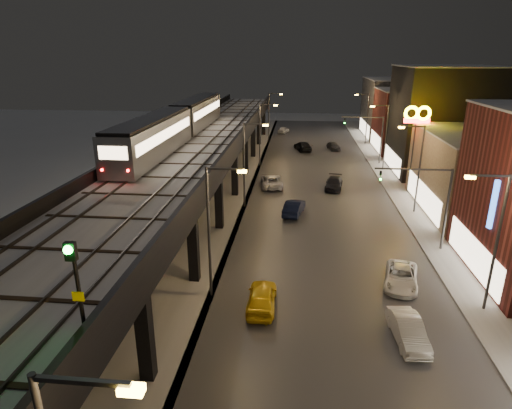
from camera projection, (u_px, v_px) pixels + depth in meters
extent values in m
cube|color=#46474D|center=(320.00, 197.00, 48.92)|extent=(17.00, 120.00, 0.06)
cube|color=#9FA1A8|center=(410.00, 200.00, 47.97)|extent=(4.00, 120.00, 0.14)
cube|color=#9FA1A8|center=(204.00, 194.00, 50.18)|extent=(11.00, 120.00, 0.06)
cube|color=black|center=(196.00, 151.00, 45.46)|extent=(9.00, 100.00, 1.00)
cube|color=black|center=(2.00, 324.00, 21.50)|extent=(0.70, 0.70, 5.30)
cube|color=black|center=(145.00, 333.00, 20.80)|extent=(0.70, 0.70, 5.30)
cube|color=black|center=(65.00, 284.00, 20.32)|extent=(8.00, 0.60, 0.50)
cube|color=black|center=(93.00, 242.00, 30.89)|extent=(0.70, 0.70, 5.30)
cube|color=black|center=(193.00, 247.00, 30.19)|extent=(0.70, 0.70, 5.30)
cube|color=black|center=(140.00, 212.00, 29.71)|extent=(8.00, 0.60, 0.50)
cube|color=black|center=(142.00, 199.00, 40.28)|extent=(0.70, 0.70, 5.30)
cube|color=black|center=(219.00, 201.00, 39.58)|extent=(0.70, 0.70, 5.30)
cube|color=black|center=(178.00, 174.00, 39.10)|extent=(8.00, 0.60, 0.50)
cube|color=black|center=(172.00, 171.00, 49.66)|extent=(0.70, 0.70, 5.30)
cube|color=black|center=(235.00, 173.00, 48.97)|extent=(0.70, 0.70, 5.30)
cube|color=black|center=(202.00, 151.00, 48.49)|extent=(8.00, 0.60, 0.50)
cube|color=black|center=(192.00, 153.00, 59.05)|extent=(0.70, 0.70, 5.30)
cube|color=black|center=(245.00, 154.00, 58.36)|extent=(0.70, 0.70, 5.30)
cube|color=black|center=(218.00, 135.00, 57.88)|extent=(8.00, 0.60, 0.50)
cube|color=black|center=(207.00, 139.00, 68.44)|extent=(0.70, 0.70, 5.30)
cube|color=black|center=(253.00, 140.00, 67.75)|extent=(0.70, 0.70, 5.30)
cube|color=black|center=(230.00, 124.00, 67.27)|extent=(8.00, 0.60, 0.50)
cube|color=black|center=(219.00, 129.00, 77.83)|extent=(0.70, 0.70, 5.30)
cube|color=black|center=(259.00, 130.00, 77.14)|extent=(0.70, 0.70, 5.30)
cube|color=black|center=(239.00, 116.00, 76.66)|extent=(8.00, 0.60, 0.50)
cube|color=black|center=(227.00, 121.00, 87.22)|extent=(0.70, 0.70, 5.30)
cube|color=black|center=(264.00, 122.00, 86.53)|extent=(0.70, 0.70, 5.30)
cube|color=black|center=(245.00, 109.00, 86.04)|extent=(8.00, 0.60, 0.50)
cube|color=#B2B7C1|center=(195.00, 146.00, 45.27)|extent=(8.40, 100.00, 0.16)
cube|color=#332D28|center=(166.00, 143.00, 45.51)|extent=(0.08, 98.00, 0.16)
cube|color=#332D28|center=(179.00, 144.00, 45.38)|extent=(0.08, 98.00, 0.16)
cube|color=#332D28|center=(207.00, 144.00, 45.09)|extent=(0.08, 98.00, 0.16)
cube|color=#332D28|center=(221.00, 145.00, 44.96)|extent=(0.08, 98.00, 0.16)
cube|color=black|center=(21.00, 293.00, 17.06)|extent=(7.80, 0.24, 0.06)
cube|color=black|center=(152.00, 181.00, 32.08)|extent=(7.80, 0.24, 0.06)
cube|color=black|center=(200.00, 141.00, 47.11)|extent=(7.80, 0.24, 0.06)
cube|color=black|center=(224.00, 120.00, 62.13)|extent=(7.80, 0.24, 0.06)
cube|color=black|center=(239.00, 107.00, 77.15)|extent=(7.80, 0.24, 0.06)
cube|color=black|center=(236.00, 142.00, 44.70)|extent=(0.30, 100.00, 1.10)
cube|color=black|center=(155.00, 140.00, 45.52)|extent=(0.30, 100.00, 1.10)
cube|color=#FFE8C0|center=(473.00, 254.00, 31.46)|extent=(0.10, 9.60, 2.40)
cube|color=gray|center=(487.00, 175.00, 43.24)|extent=(12.00, 15.00, 8.00)
cube|color=#FFE8C0|center=(423.00, 195.00, 44.60)|extent=(0.10, 12.00, 2.40)
cube|color=#B2B7C1|center=(495.00, 134.00, 41.89)|extent=(12.20, 15.20, 0.16)
cube|color=black|center=(442.00, 122.00, 57.27)|extent=(12.00, 13.00, 14.00)
cube|color=#FFE8C0|center=(392.00, 160.00, 59.62)|extent=(0.10, 10.40, 2.40)
cube|color=#B2B7C1|center=(450.00, 66.00, 54.92)|extent=(12.20, 13.20, 0.16)
cube|color=maroon|center=(415.00, 121.00, 71.07)|extent=(12.00, 12.00, 10.00)
cube|color=#FFE8C0|center=(376.00, 141.00, 72.77)|extent=(0.10, 9.60, 2.40)
cube|color=#B2B7C1|center=(418.00, 90.00, 69.39)|extent=(12.20, 12.20, 0.16)
cube|color=#424243|center=(397.00, 108.00, 84.05)|extent=(12.00, 16.00, 11.00)
cube|color=#FFE8C0|center=(364.00, 128.00, 85.91)|extent=(0.10, 12.80, 2.40)
cube|color=#B2B7C1|center=(400.00, 79.00, 82.21)|extent=(12.20, 16.20, 0.16)
cube|color=#38383A|center=(81.00, 381.00, 9.09)|extent=(2.20, 0.12, 0.12)
cube|color=yellow|center=(131.00, 390.00, 9.03)|extent=(0.55, 0.28, 0.18)
cylinder|color=#38383A|center=(209.00, 235.00, 27.55)|extent=(0.18, 0.18, 9.00)
cube|color=#38383A|center=(224.00, 169.00, 25.99)|extent=(2.20, 0.12, 0.12)
cube|color=yellow|center=(242.00, 171.00, 25.93)|extent=(0.55, 0.28, 0.18)
cylinder|color=#38383A|center=(496.00, 246.00, 25.89)|extent=(0.18, 0.18, 9.00)
cube|color=#38383A|center=(490.00, 176.00, 24.54)|extent=(2.20, 0.12, 0.12)
cube|color=yellow|center=(470.00, 177.00, 24.68)|extent=(0.55, 0.28, 0.18)
cylinder|color=#38383A|center=(244.00, 166.00, 44.45)|extent=(0.18, 0.18, 9.00)
cube|color=#38383A|center=(254.00, 124.00, 42.89)|extent=(2.20, 0.12, 0.12)
cube|color=yellow|center=(265.00, 125.00, 42.83)|extent=(0.55, 0.28, 0.18)
cylinder|color=#38383A|center=(419.00, 171.00, 42.79)|extent=(0.18, 0.18, 9.00)
cube|color=#38383A|center=(413.00, 126.00, 41.44)|extent=(2.20, 0.12, 0.12)
cube|color=yellow|center=(401.00, 127.00, 41.58)|extent=(0.55, 0.28, 0.18)
cylinder|color=#38383A|center=(260.00, 136.00, 61.35)|extent=(0.18, 0.18, 9.00)
cube|color=#38383A|center=(268.00, 104.00, 59.79)|extent=(2.20, 0.12, 0.12)
cube|color=yellow|center=(276.00, 105.00, 59.73)|extent=(0.55, 0.28, 0.18)
cylinder|color=#38383A|center=(386.00, 138.00, 59.69)|extent=(0.18, 0.18, 9.00)
cube|color=#38383A|center=(381.00, 106.00, 58.34)|extent=(2.20, 0.12, 0.12)
cube|color=yellow|center=(372.00, 106.00, 58.48)|extent=(0.55, 0.28, 0.18)
cylinder|color=#38383A|center=(269.00, 118.00, 78.25)|extent=(0.18, 0.18, 9.00)
cube|color=#38383A|center=(275.00, 93.00, 76.69)|extent=(2.20, 0.12, 0.12)
cube|color=yellow|center=(281.00, 94.00, 76.63)|extent=(0.55, 0.28, 0.18)
cylinder|color=#38383A|center=(367.00, 119.00, 76.59)|extent=(0.18, 0.18, 9.00)
cube|color=#38383A|center=(363.00, 94.00, 75.24)|extent=(2.20, 0.12, 0.12)
cube|color=yellow|center=(356.00, 95.00, 75.38)|extent=(0.55, 0.28, 0.18)
cylinder|color=#38383A|center=(446.00, 211.00, 34.67)|extent=(0.20, 0.20, 7.00)
cube|color=#38383A|center=(413.00, 169.00, 33.83)|extent=(6.00, 0.12, 0.12)
imported|color=black|center=(381.00, 175.00, 34.23)|extent=(0.20, 0.16, 1.00)
sphere|color=#0CFF26|center=(381.00, 178.00, 34.17)|extent=(0.18, 0.18, 0.18)
cylinder|color=#38383A|center=(381.00, 141.00, 62.84)|extent=(0.20, 0.20, 7.00)
cube|color=#38383A|center=(362.00, 117.00, 61.99)|extent=(6.00, 0.12, 0.12)
imported|color=black|center=(345.00, 120.00, 62.39)|extent=(0.20, 0.16, 1.00)
sphere|color=#0CFF26|center=(345.00, 122.00, 62.34)|extent=(0.18, 0.18, 0.18)
cube|color=gray|center=(153.00, 138.00, 39.22)|extent=(2.87, 17.31, 3.26)
cube|color=black|center=(151.00, 119.00, 38.64)|extent=(2.57, 16.82, 0.25)
cube|color=beige|center=(137.00, 133.00, 39.21)|extent=(0.05, 15.83, 0.89)
cube|color=beige|center=(168.00, 133.00, 38.94)|extent=(0.05, 15.83, 0.89)
cube|color=gray|center=(198.00, 113.00, 56.30)|extent=(2.87, 17.31, 3.26)
cube|color=black|center=(197.00, 99.00, 55.72)|extent=(2.57, 16.82, 0.25)
cube|color=beige|center=(187.00, 109.00, 56.29)|extent=(0.05, 15.83, 0.89)
cube|color=beige|center=(208.00, 109.00, 56.02)|extent=(0.05, 15.83, 0.89)
cube|color=beige|center=(113.00, 153.00, 30.92)|extent=(2.18, 0.05, 0.99)
sphere|color=#FF0C0C|center=(102.00, 170.00, 31.42)|extent=(0.20, 0.20, 0.20)
sphere|color=#FF0C0C|center=(128.00, 171.00, 31.23)|extent=(0.20, 0.20, 0.20)
cylinder|color=black|center=(79.00, 289.00, 13.86)|extent=(0.13, 0.13, 3.35)
cube|color=black|center=(71.00, 251.00, 13.28)|extent=(0.36, 0.20, 0.61)
sphere|color=#0CFF26|center=(68.00, 250.00, 13.13)|extent=(0.29, 0.29, 0.29)
cube|color=#EBDE00|center=(78.00, 296.00, 13.84)|extent=(0.39, 0.04, 0.33)
imported|color=yellow|center=(262.00, 298.00, 27.34)|extent=(1.83, 4.48, 1.52)
imported|color=black|center=(294.00, 208.00, 43.49)|extent=(2.39, 4.73, 1.49)
imported|color=silver|center=(272.00, 181.00, 52.59)|extent=(3.18, 5.66, 1.49)
imported|color=black|center=(303.00, 146.00, 72.55)|extent=(3.41, 5.55, 1.50)
imported|color=white|center=(284.00, 130.00, 88.73)|extent=(2.61, 4.24, 1.35)
imported|color=silver|center=(408.00, 331.00, 24.17)|extent=(1.76, 4.28, 1.38)
imported|color=white|center=(401.00, 278.00, 30.05)|extent=(3.18, 5.08, 1.31)
imported|color=black|center=(334.00, 184.00, 51.80)|extent=(2.59, 4.93, 1.36)
imported|color=#33363D|center=(333.00, 146.00, 73.15)|extent=(2.40, 4.16, 1.33)
cylinder|color=#38383A|center=(412.00, 159.00, 49.38)|extent=(0.24, 0.24, 8.17)
cube|color=#FF0C0C|center=(417.00, 121.00, 47.92)|extent=(2.86, 0.25, 0.51)
torus|color=#FFF200|center=(412.00, 113.00, 47.71)|extent=(1.67, 0.42, 1.65)
torus|color=#FFF200|center=(424.00, 113.00, 47.59)|extent=(1.67, 0.42, 1.65)
cylinder|color=#38383A|center=(492.00, 255.00, 29.67)|extent=(0.28, 0.28, 4.67)
cube|color=blue|center=(502.00, 204.00, 28.43)|extent=(1.49, 0.35, 3.36)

